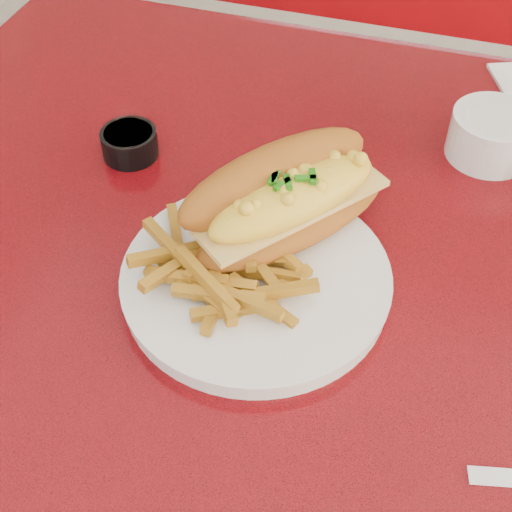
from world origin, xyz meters
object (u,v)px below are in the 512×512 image
(diner_table, at_px, (384,363))
(dinner_plate, at_px, (256,280))
(fork, at_px, (327,280))
(sauce_cup_left, at_px, (129,142))
(mac_hoagie, at_px, (286,198))
(gravy_ramekin, at_px, (492,134))
(booth_bench_far, at_px, (433,151))

(diner_table, distance_m, dinner_plate, 0.22)
(diner_table, relative_size, fork, 9.37)
(fork, height_order, sauce_cup_left, sauce_cup_left)
(mac_hoagie, bearing_deg, diner_table, -48.62)
(diner_table, distance_m, mac_hoagie, 0.25)
(mac_hoagie, bearing_deg, gravy_ramekin, -3.76)
(diner_table, relative_size, mac_hoagie, 5.61)
(diner_table, relative_size, booth_bench_far, 1.03)
(booth_bench_far, relative_size, gravy_ramekin, 10.69)
(mac_hoagie, xyz_separation_m, sauce_cup_left, (-0.19, 0.08, -0.04))
(gravy_ramekin, bearing_deg, sauce_cup_left, -162.37)
(dinner_plate, xyz_separation_m, sauce_cup_left, (-0.18, 0.14, 0.01))
(fork, bearing_deg, dinner_plate, 110.36)
(diner_table, bearing_deg, dinner_plate, -150.74)
(fork, bearing_deg, sauce_cup_left, 72.43)
(diner_table, xyz_separation_m, fork, (-0.06, -0.06, 0.18))
(dinner_plate, relative_size, sauce_cup_left, 3.07)
(dinner_plate, xyz_separation_m, gravy_ramekin, (0.18, 0.25, 0.02))
(dinner_plate, height_order, gravy_ramekin, gravy_ramekin)
(dinner_plate, distance_m, sauce_cup_left, 0.23)
(booth_bench_far, distance_m, dinner_plate, 1.02)
(diner_table, height_order, mac_hoagie, mac_hoagie)
(dinner_plate, bearing_deg, mac_hoagie, 82.30)
(dinner_plate, bearing_deg, sauce_cup_left, 143.07)
(diner_table, height_order, booth_bench_far, booth_bench_far)
(booth_bench_far, xyz_separation_m, gravy_ramekin, (0.06, -0.63, 0.51))
(diner_table, xyz_separation_m, booth_bench_far, (0.00, 0.81, -0.32))
(diner_table, xyz_separation_m, gravy_ramekin, (0.06, 0.18, 0.19))
(booth_bench_far, relative_size, fork, 9.14)
(sauce_cup_left, bearing_deg, booth_bench_far, 67.42)
(diner_table, height_order, gravy_ramekin, gravy_ramekin)
(mac_hoagie, relative_size, gravy_ramekin, 1.95)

